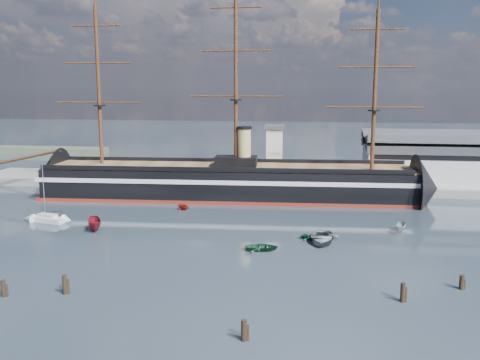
# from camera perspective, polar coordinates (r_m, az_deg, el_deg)

# --- Properties ---
(ground) EXTENTS (600.00, 600.00, 0.00)m
(ground) POSITION_cam_1_polar(r_m,az_deg,el_deg) (110.45, 0.64, -4.16)
(ground) COLOR #19252F
(ground) RESTS_ON ground
(quay) EXTENTS (180.00, 18.00, 2.00)m
(quay) POSITION_cam_1_polar(r_m,az_deg,el_deg) (144.72, 6.51, -0.81)
(quay) COLOR slate
(quay) RESTS_ON ground
(quay_tower) EXTENTS (5.00, 5.00, 15.00)m
(quay_tower) POSITION_cam_1_polar(r_m,az_deg,el_deg) (140.63, 3.69, 2.95)
(quay_tower) COLOR silver
(quay_tower) RESTS_ON ground
(warship) EXTENTS (113.31, 21.21, 53.94)m
(warship) POSITION_cam_1_polar(r_m,az_deg,el_deg) (130.30, -2.06, -0.15)
(warship) COLOR black
(warship) RESTS_ON ground
(sailboat) EXTENTS (7.75, 4.02, 11.91)m
(sailboat) POSITION_cam_1_polar(r_m,az_deg,el_deg) (114.51, -19.82, -3.86)
(sailboat) COLOR silver
(sailboat) RESTS_ON ground
(motorboat_a) EXTENTS (7.77, 5.53, 2.93)m
(motorboat_a) POSITION_cam_1_polar(r_m,az_deg,el_deg) (105.41, -15.20, -5.22)
(motorboat_a) COLOR maroon
(motorboat_a) RESTS_ON ground
(motorboat_b) EXTENTS (1.92, 3.67, 1.63)m
(motorboat_b) POSITION_cam_1_polar(r_m,az_deg,el_deg) (89.87, 2.32, -7.52)
(motorboat_b) COLOR #1C4A2E
(motorboat_b) RESTS_ON ground
(motorboat_c) EXTENTS (5.63, 3.52, 2.12)m
(motorboat_c) POSITION_cam_1_polar(r_m,az_deg,el_deg) (104.78, 16.68, -5.38)
(motorboat_c) COLOR gray
(motorboat_c) RESTS_ON ground
(motorboat_d) EXTENTS (5.25, 6.12, 2.10)m
(motorboat_d) POSITION_cam_1_polar(r_m,az_deg,el_deg) (118.98, -6.09, -3.18)
(motorboat_d) COLOR maroon
(motorboat_d) RESTS_ON ground
(motorboat_e) EXTENTS (2.13, 3.37, 1.47)m
(motorboat_e) POSITION_cam_1_polar(r_m,az_deg,el_deg) (96.60, 8.06, -6.35)
(motorboat_e) COLOR #103F27
(motorboat_e) RESTS_ON ground
(motorboat_g) EXTENTS (5.41, 2.36, 2.48)m
(motorboat_g) POSITION_cam_1_polar(r_m,az_deg,el_deg) (95.22, 8.73, -6.61)
(motorboat_g) COLOR slate
(motorboat_g) RESTS_ON ground
(piling_near_left) EXTENTS (0.64, 0.64, 3.35)m
(piling_near_left) POSITION_cam_1_polar(r_m,az_deg,el_deg) (75.65, -18.13, -11.49)
(piling_near_left) COLOR black
(piling_near_left) RESTS_ON ground
(piling_near_mid) EXTENTS (0.64, 0.64, 3.08)m
(piling_near_mid) POSITION_cam_1_polar(r_m,az_deg,el_deg) (60.14, 0.42, -16.77)
(piling_near_mid) COLOR black
(piling_near_mid) RESTS_ON ground
(piling_near_right) EXTENTS (0.64, 0.64, 3.26)m
(piling_near_right) POSITION_cam_1_polar(r_m,az_deg,el_deg) (72.65, 16.92, -12.33)
(piling_near_right) COLOR black
(piling_near_right) RESTS_ON ground
(piling_far_right) EXTENTS (0.64, 0.64, 2.69)m
(piling_far_right) POSITION_cam_1_polar(r_m,az_deg,el_deg) (79.42, 22.51, -10.72)
(piling_far_right) COLOR black
(piling_far_right) RESTS_ON ground
(piling_extra) EXTENTS (0.64, 0.64, 2.95)m
(piling_extra) POSITION_cam_1_polar(r_m,az_deg,el_deg) (77.60, -23.87, -11.31)
(piling_extra) COLOR black
(piling_extra) RESTS_ON ground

